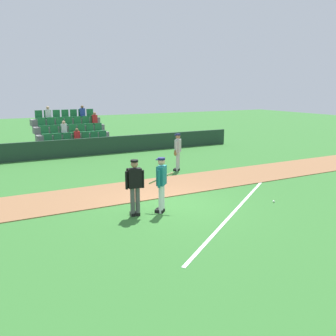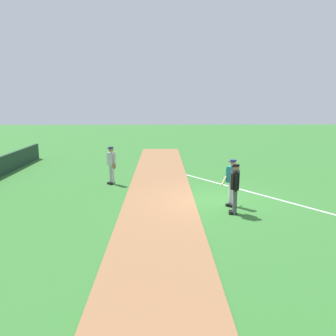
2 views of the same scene
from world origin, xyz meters
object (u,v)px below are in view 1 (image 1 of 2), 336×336
object	(u,v)px
runner_grey_jersey	(178,151)
baseball	(274,201)
umpire_home_plate	(135,184)
batter_teal_jersey	(161,183)

from	to	relation	value
runner_grey_jersey	baseball	size ratio (longest dim) A/B	23.78
umpire_home_plate	baseball	bearing A→B (deg)	-12.29
baseball	runner_grey_jersey	bearing A→B (deg)	94.43
batter_teal_jersey	runner_grey_jersey	size ratio (longest dim) A/B	1.00
batter_teal_jersey	umpire_home_plate	world-z (taller)	same
batter_teal_jersey	runner_grey_jersey	xyz separation A→B (m)	(3.41, 4.93, -0.01)
umpire_home_plate	baseball	distance (m)	4.94
runner_grey_jersey	baseball	xyz separation A→B (m)	(0.45, -5.87, -0.93)
runner_grey_jersey	baseball	distance (m)	5.96
batter_teal_jersey	umpire_home_plate	distance (m)	0.87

